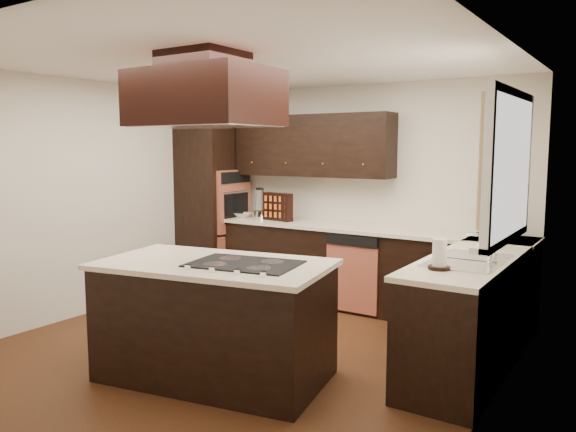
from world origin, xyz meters
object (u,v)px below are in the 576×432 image
(oven_column, at_px, (213,204))
(range_hood, at_px, (204,98))
(spice_rack, at_px, (278,207))
(island, at_px, (215,322))

(oven_column, distance_m, range_hood, 3.13)
(range_hood, relative_size, spice_rack, 2.64)
(range_hood, xyz_separation_m, spice_rack, (-0.88, 2.27, -1.07))
(island, bearing_deg, spice_rack, 102.11)
(range_hood, height_order, spice_rack, range_hood)
(oven_column, relative_size, island, 1.25)
(oven_column, distance_m, island, 3.05)
(island, distance_m, range_hood, 1.72)
(oven_column, height_order, range_hood, range_hood)
(oven_column, height_order, island, oven_column)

